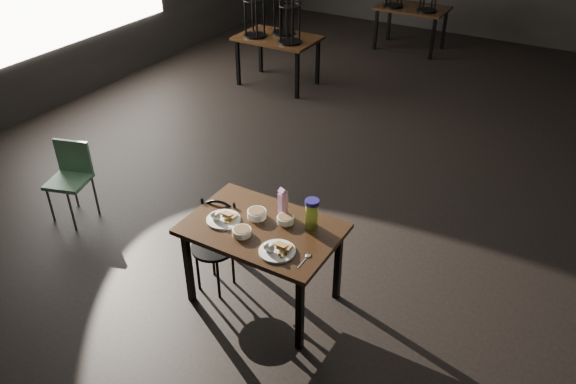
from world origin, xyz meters
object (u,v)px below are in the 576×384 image
Objects in this scene: juice_carton at (283,202)px; water_bottle at (312,213)px; bentwood_chair at (216,238)px; main_table at (262,235)px; school_chair at (71,174)px.

juice_carton is 0.99× the size of water_bottle.
bentwood_chair is (-0.51, -0.25, -0.39)m from juice_carton.
bentwood_chair is (-0.46, -0.02, -0.20)m from main_table.
main_table is at bearing -12.43° from bentwood_chair.
water_bottle is (0.33, 0.20, 0.20)m from main_table.
main_table is 1.50× the size of school_chair.
school_chair is at bearing -177.78° from water_bottle.
juice_carton reaches higher than school_chair.
bentwood_chair is at bearing -21.10° from school_chair.
water_bottle reaches higher than juice_carton.
juice_carton is 0.31× the size of bentwood_chair.
water_bottle is at bearing 31.11° from main_table.
main_table is 0.50m from bentwood_chair.
school_chair is (-2.37, -0.13, -0.38)m from juice_carton.
school_chair reaches higher than bentwood_chair.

